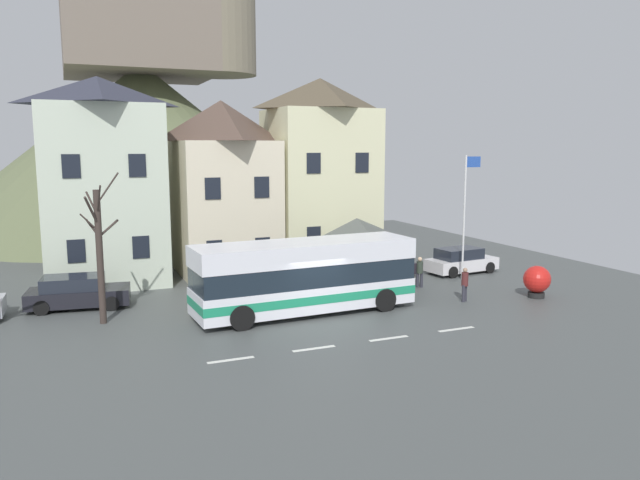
% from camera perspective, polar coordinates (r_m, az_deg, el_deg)
% --- Properties ---
extents(ground_plane, '(40.00, 60.00, 0.07)m').
position_cam_1_polar(ground_plane, '(24.50, 0.58, -8.08)').
color(ground_plane, '#4B4F4F').
extents(townhouse_00, '(5.89, 6.32, 10.59)m').
position_cam_1_polar(townhouse_00, '(33.76, -19.73, 5.23)').
color(townhouse_00, beige).
rests_on(townhouse_00, ground_plane).
extents(townhouse_01, '(5.17, 6.43, 9.58)m').
position_cam_1_polar(townhouse_01, '(34.78, -9.08, 4.89)').
color(townhouse_01, beige).
rests_on(townhouse_01, ground_plane).
extents(townhouse_02, '(5.80, 5.14, 10.94)m').
position_cam_1_polar(townhouse_02, '(35.89, 0.02, 6.19)').
color(townhouse_02, beige).
rests_on(townhouse_02, ground_plane).
extents(hilltop_castle, '(35.53, 35.53, 20.88)m').
position_cam_1_polar(hilltop_castle, '(56.46, -16.07, 9.12)').
color(hilltop_castle, '#5F6846').
rests_on(hilltop_castle, ground_plane).
extents(transit_bus, '(9.66, 3.12, 3.09)m').
position_cam_1_polar(transit_bus, '(25.94, -1.42, -3.50)').
color(transit_bus, white).
rests_on(transit_bus, ground_plane).
extents(bus_shelter, '(3.60, 3.60, 3.47)m').
position_cam_1_polar(bus_shelter, '(30.98, 3.46, 1.03)').
color(bus_shelter, '#473D33').
rests_on(bus_shelter, ground_plane).
extents(parked_car_00, '(4.23, 2.16, 1.43)m').
position_cam_1_polar(parked_car_00, '(35.19, 13.03, -1.92)').
color(parked_car_00, silver).
rests_on(parked_car_00, ground_plane).
extents(parked_car_01, '(4.48, 2.41, 1.43)m').
position_cam_1_polar(parked_car_01, '(28.98, -21.74, -4.57)').
color(parked_car_01, black).
rests_on(parked_car_01, ground_plane).
extents(parked_car_02, '(4.24, 2.21, 1.32)m').
position_cam_1_polar(parked_car_02, '(33.25, 5.45, -2.42)').
color(parked_car_02, black).
rests_on(parked_car_02, ground_plane).
extents(pedestrian_00, '(0.33, 0.32, 1.56)m').
position_cam_1_polar(pedestrian_00, '(31.20, 9.31, -2.83)').
color(pedestrian_00, '#2D2D38').
rests_on(pedestrian_00, ground_plane).
extents(pedestrian_01, '(0.33, 0.35, 1.64)m').
position_cam_1_polar(pedestrian_01, '(29.68, 5.06, -3.24)').
color(pedestrian_01, black).
rests_on(pedestrian_01, ground_plane).
extents(pedestrian_02, '(0.32, 0.31, 1.57)m').
position_cam_1_polar(pedestrian_02, '(28.76, 13.38, -3.95)').
color(pedestrian_02, '#2D2D38').
rests_on(pedestrian_02, ground_plane).
extents(public_bench, '(1.65, 0.48, 0.87)m').
position_cam_1_polar(public_bench, '(32.30, -1.59, -3.03)').
color(public_bench, '#473828').
rests_on(public_bench, ground_plane).
extents(flagpole, '(0.95, 0.10, 6.62)m').
position_cam_1_polar(flagpole, '(33.08, 13.48, 2.94)').
color(flagpole, silver).
rests_on(flagpole, ground_plane).
extents(harbour_buoy, '(1.27, 1.27, 1.52)m').
position_cam_1_polar(harbour_buoy, '(30.48, 19.63, -3.56)').
color(harbour_buoy, black).
rests_on(harbour_buoy, ground_plane).
extents(bare_tree_00, '(1.55, 1.81, 6.06)m').
position_cam_1_polar(bare_tree_00, '(25.67, -19.92, -1.05)').
color(bare_tree_00, '#382D28').
rests_on(bare_tree_00, ground_plane).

